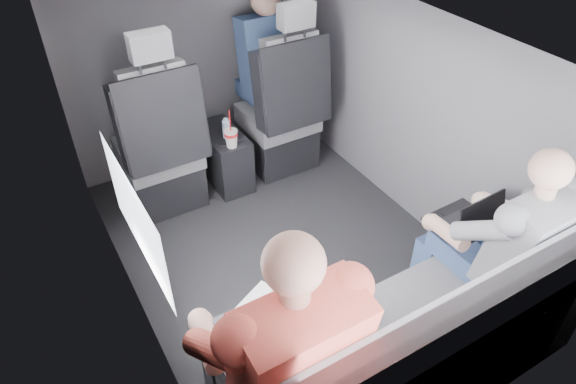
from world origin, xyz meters
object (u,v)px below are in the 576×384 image
rear_bench (411,351)px  laptop_white (267,325)px  front_seat_right (282,118)px  center_console (224,157)px  soda_cup (231,138)px  water_bottle (226,129)px  passenger_rear_right (498,244)px  passenger_front_right (267,58)px  laptop_black (466,219)px  front_seat_left (161,154)px  passenger_rear_left (278,350)px

rear_bench → laptop_white: (-0.59, 0.22, 0.33)m
front_seat_right → rear_bench: front_seat_right is taller
center_console → soda_cup: size_ratio=1.81×
water_bottle → passenger_rear_right: passenger_rear_right is taller
rear_bench → passenger_front_right: 2.26m
laptop_black → passenger_rear_right: 0.19m
front_seat_left → passenger_front_right: 1.03m
passenger_rear_left → laptop_white: bearing=78.6°
laptop_black → passenger_front_right: bearing=91.5°
soda_cup → passenger_rear_left: (-0.60, -1.66, 0.18)m
passenger_rear_left → passenger_rear_right: bearing=0.1°
front_seat_left → soda_cup: (0.43, -0.15, 0.07)m
passenger_rear_right → front_seat_right: bearing=93.1°
laptop_white → laptop_black: (1.12, 0.06, -0.01)m
passenger_rear_left → passenger_rear_right: (1.16, 0.00, -0.04)m
center_console → passenger_rear_left: (-0.61, -1.85, 0.45)m
water_bottle → passenger_rear_right: bearing=-72.8°
passenger_rear_left → center_console: bearing=71.7°
laptop_white → passenger_rear_right: 1.14m
passenger_rear_left → passenger_front_right: (1.09, 2.07, 0.10)m
rear_bench → passenger_rear_left: 0.71m
laptop_black → front_seat_right: bearing=92.9°
rear_bench → passenger_front_right: size_ratio=1.94×
front_seat_left → center_console: size_ratio=2.64×
laptop_white → passenger_front_right: (1.07, 1.94, 0.12)m
front_seat_right → soda_cup: 0.49m
front_seat_left → rear_bench: bearing=-76.7°
rear_bench → passenger_front_right: bearing=77.4°
passenger_rear_right → passenger_front_right: passenger_front_right is taller
soda_cup → laptop_white: laptop_white is taller
water_bottle → rear_bench: bearing=-90.0°
soda_cup → front_seat_left: bearing=161.2°
laptop_white → laptop_black: laptop_white is taller
water_bottle → passenger_rear_right: size_ratio=0.13×
center_console → water_bottle: bearing=-89.5°
front_seat_right → soda_cup: bearing=-162.4°
water_bottle → laptop_black: (0.53, -1.58, 0.16)m
water_bottle → passenger_front_right: passenger_front_right is taller
rear_bench → soda_cup: 1.76m
rear_bench → water_bottle: size_ratio=10.58×
passenger_rear_left → passenger_front_right: passenger_rear_left is taller
laptop_black → passenger_rear_left: bearing=-170.7°
rear_bench → passenger_front_right: passenger_front_right is taller
front_seat_left → passenger_rear_right: (1.00, -1.81, 0.21)m
soda_cup → water_bottle: size_ratio=1.75×
front_seat_left → front_seat_right: size_ratio=1.00×
water_bottle → passenger_rear_left: passenger_rear_left is taller
front_seat_left → laptop_black: front_seat_left is taller
center_console → water_bottle: size_ratio=3.17×
soda_cup → passenger_front_right: passenger_front_right is taller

